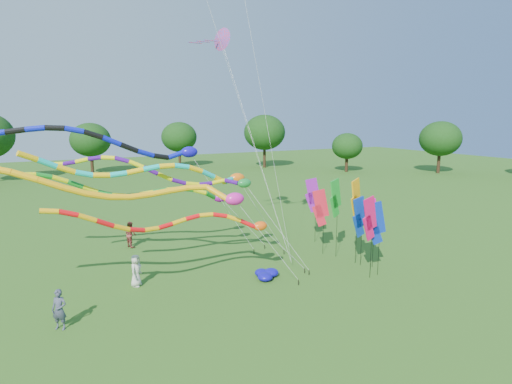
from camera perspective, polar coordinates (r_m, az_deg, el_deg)
name	(u,v)px	position (r m, az deg, el deg)	size (l,w,h in m)	color
ground	(291,300)	(21.81, 4.74, -14.20)	(160.00, 160.00, 0.00)	#235817
tree_ring	(382,210)	(17.26, 16.50, -2.27)	(120.24, 114.62, 9.38)	#382314
tube_kite_red	(189,222)	(21.31, -8.92, -4.03)	(13.12, 1.28, 5.81)	black
tube_kite_orange	(131,189)	(19.99, -16.33, 0.39)	(16.22, 2.12, 7.84)	black
tube_kite_purple	(173,174)	(23.17, -10.97, 2.31)	(12.50, 5.56, 7.53)	black
tube_kite_blue	(103,143)	(24.65, -19.67, 6.19)	(16.83, 1.67, 9.27)	black
tube_kite_cyan	(173,173)	(22.90, -10.98, 2.47)	(14.50, 2.13, 7.97)	black
tube_kite_green	(156,191)	(26.41, -13.23, 0.08)	(14.07, 1.74, 6.60)	black
delta_kite_high_c	(221,39)	(29.60, -4.70, 19.67)	(4.07, 7.07, 15.17)	black
banner_pole_magenta_a	(370,219)	(24.16, 14.92, -3.47)	(1.16, 0.26, 4.70)	black
banner_pole_red	(320,208)	(28.01, 8.57, -2.12)	(1.12, 0.48, 4.35)	black
banner_pole_green	(335,198)	(27.32, 10.55, -0.83)	(1.14, 0.41, 5.14)	black
banner_pole_blue_a	(376,223)	(24.85, 15.72, -4.03)	(1.14, 0.40, 4.32)	black
banner_pole_blue_b	(359,217)	(26.18, 13.63, -3.26)	(1.16, 0.18, 4.31)	black
banner_pole_violet	(313,195)	(30.55, 7.55, -0.44)	(1.09, 0.54, 4.69)	black
banner_pole_orange	(356,199)	(26.23, 13.17, -0.92)	(1.11, 0.50, 5.35)	black
banner_pole_magenta_b	(371,219)	(26.06, 15.08, -3.52)	(1.16, 0.23, 4.24)	black
blue_nylon_heap	(274,274)	(24.36, 2.37, -10.89)	(1.78, 1.36, 0.55)	#100CA0
person_a	(136,271)	(23.96, -15.72, -10.05)	(0.85, 0.55, 1.73)	beige
person_b	(59,310)	(20.53, -24.75, -14.05)	(0.64, 0.42, 1.77)	#3D4155
person_c	(130,234)	(30.94, -16.40, -5.44)	(0.87, 0.68, 1.80)	brown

